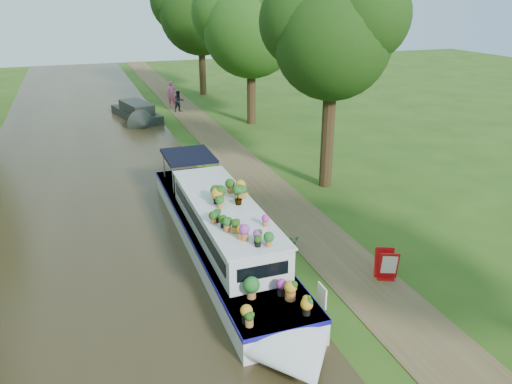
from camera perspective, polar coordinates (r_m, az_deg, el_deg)
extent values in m
plane|color=#294A12|center=(18.60, 1.65, -3.74)|extent=(100.00, 100.00, 0.00)
cube|color=#2E2614|center=(17.54, -17.06, -6.40)|extent=(10.00, 100.00, 0.02)
cube|color=brown|center=(19.03, 5.02, -3.16)|extent=(2.20, 100.00, 0.03)
cube|color=silver|center=(17.02, -4.32, -4.87)|extent=(2.20, 12.00, 0.75)
cube|color=navy|center=(16.88, -4.35, -3.91)|extent=(2.24, 12.04, 0.12)
cube|color=silver|center=(15.94, -3.63, -3.19)|extent=(1.80, 7.00, 1.05)
cube|color=silver|center=(15.71, -3.68, -1.35)|extent=(1.90, 7.10, 0.06)
cube|color=black|center=(16.15, -0.54, -2.49)|extent=(0.03, 6.40, 0.38)
cube|color=black|center=(15.70, -6.83, -3.40)|extent=(0.03, 6.40, 0.38)
cube|color=black|center=(20.34, -7.74, 4.15)|extent=(1.90, 2.40, 0.10)
cube|color=white|center=(12.67, 7.55, -11.63)|extent=(0.04, 0.45, 0.55)
imported|color=#1C4211|center=(14.30, -4.44, -2.83)|extent=(0.24, 0.23, 0.38)
imported|color=#1C4211|center=(15.47, -2.03, -0.70)|extent=(0.33, 0.33, 0.44)
cylinder|color=black|center=(21.88, 8.18, 6.35)|extent=(0.56, 0.56, 4.55)
sphere|color=black|center=(21.20, 8.77, 16.71)|extent=(4.80, 4.80, 4.80)
sphere|color=black|center=(20.99, 12.34, 19.06)|extent=(3.60, 3.60, 3.60)
sphere|color=black|center=(21.52, 5.69, 18.84)|extent=(3.84, 3.84, 3.84)
cylinder|color=black|center=(32.99, -0.54, 11.12)|extent=(0.56, 0.56, 3.85)
sphere|color=#1C4211|center=(32.49, -0.57, 18.11)|extent=(6.00, 6.00, 6.00)
sphere|color=#1C4211|center=(32.02, 2.15, 20.20)|extent=(4.50, 4.50, 4.50)
sphere|color=#1C4211|center=(33.12, -3.03, 19.71)|extent=(4.80, 4.80, 4.80)
cylinder|color=black|center=(43.25, -6.14, 13.77)|extent=(0.56, 0.56, 4.20)
sphere|color=black|center=(42.87, -6.39, 19.62)|extent=(6.60, 6.60, 6.60)
sphere|color=black|center=(43.72, -8.41, 20.86)|extent=(5.28, 5.28, 5.28)
cube|color=black|center=(35.62, -13.51, 8.64)|extent=(2.96, 5.72, 0.55)
cube|color=black|center=(35.05, -13.50, 9.43)|extent=(2.07, 3.42, 0.64)
cube|color=#BA0D0E|center=(15.75, 14.51, -9.37)|extent=(0.63, 0.58, 0.03)
cube|color=#BA0D0E|center=(15.45, 14.89, -8.13)|extent=(0.62, 0.44, 0.91)
cube|color=#BA0D0E|center=(15.61, 14.44, -7.77)|extent=(0.62, 0.44, 0.91)
cube|color=white|center=(15.40, 14.98, -8.05)|extent=(0.47, 0.32, 0.64)
imported|color=#E35D97|center=(38.44, -9.60, 10.94)|extent=(0.78, 0.58, 1.94)
imported|color=black|center=(36.87, -8.81, 10.20)|extent=(0.84, 0.72, 1.52)
imported|color=#276A20|center=(16.87, 4.16, -5.73)|extent=(0.49, 0.44, 0.47)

